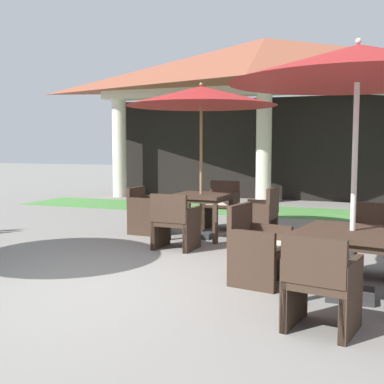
% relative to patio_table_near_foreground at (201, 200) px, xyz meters
% --- Properties ---
extents(ground_plane, '(60.00, 60.00, 0.00)m').
position_rel_patio_table_near_foreground_xyz_m(ground_plane, '(-0.10, -3.20, -0.64)').
color(ground_plane, gray).
extents(background_pavilion, '(10.02, 2.99, 4.39)m').
position_rel_patio_table_near_foreground_xyz_m(background_pavilion, '(-0.10, 5.52, 2.80)').
color(background_pavilion, beige).
rests_on(background_pavilion, ground).
extents(lawn_strip, '(11.82, 1.93, 0.01)m').
position_rel_patio_table_near_foreground_xyz_m(lawn_strip, '(-0.10, 3.67, -0.63)').
color(lawn_strip, '#47843D').
rests_on(lawn_strip, ground).
extents(patio_table_near_foreground, '(0.94, 0.94, 0.74)m').
position_rel_patio_table_near_foreground_xyz_m(patio_table_near_foreground, '(0.00, 0.00, 0.00)').
color(patio_table_near_foreground, '#38281E').
rests_on(patio_table_near_foreground, ground).
extents(patio_umbrella_near_foreground, '(2.52, 2.52, 2.59)m').
position_rel_patio_table_near_foreground_xyz_m(patio_umbrella_near_foreground, '(0.00, 0.00, 1.70)').
color(patio_umbrella_near_foreground, '#2D2D2D').
rests_on(patio_umbrella_near_foreground, ground).
extents(patio_chair_near_foreground_south, '(0.62, 0.59, 0.85)m').
position_rel_patio_table_near_foreground_xyz_m(patio_chair_near_foreground_south, '(-0.05, -1.03, -0.24)').
color(patio_chair_near_foreground_south, '#38281E').
rests_on(patio_chair_near_foreground_south, ground).
extents(patio_chair_near_foreground_north, '(0.62, 0.52, 0.89)m').
position_rel_patio_table_near_foreground_xyz_m(patio_chair_near_foreground_north, '(0.05, 1.03, -0.21)').
color(patio_chair_near_foreground_north, '#38281E').
rests_on(patio_chair_near_foreground_north, ground).
extents(patio_chair_near_foreground_west, '(0.60, 0.60, 0.81)m').
position_rel_patio_table_near_foreground_xyz_m(patio_chair_near_foreground_west, '(-1.03, 0.05, -0.24)').
color(patio_chair_near_foreground_west, '#38281E').
rests_on(patio_chair_near_foreground_west, ground).
extents(patio_chair_near_foreground_east, '(0.55, 0.65, 0.89)m').
position_rel_patio_table_near_foreground_xyz_m(patio_chair_near_foreground_east, '(1.03, -0.05, -0.22)').
color(patio_chair_near_foreground_east, '#38281E').
rests_on(patio_chair_near_foreground_east, ground).
extents(patio_table_mid_right, '(1.21, 1.21, 0.70)m').
position_rel_patio_table_near_foreground_xyz_m(patio_table_mid_right, '(2.54, -2.62, -0.02)').
color(patio_table_mid_right, '#38281E').
rests_on(patio_table_mid_right, ground).
extents(patio_umbrella_mid_right, '(2.55, 2.55, 2.60)m').
position_rel_patio_table_near_foreground_xyz_m(patio_umbrella_mid_right, '(2.54, -2.62, 1.70)').
color(patio_umbrella_mid_right, '#2D2D2D').
rests_on(patio_umbrella_mid_right, ground).
extents(patio_chair_mid_right_west, '(0.66, 0.66, 0.89)m').
position_rel_patio_table_near_foreground_xyz_m(patio_chair_mid_right_west, '(1.52, -2.42, -0.24)').
color(patio_chair_mid_right_west, '#38281E').
rests_on(patio_chair_mid_right_west, ground).
extents(patio_chair_mid_right_north, '(0.69, 0.66, 0.86)m').
position_rel_patio_table_near_foreground_xyz_m(patio_chair_mid_right_north, '(2.74, -1.60, -0.25)').
color(patio_chair_mid_right_north, '#38281E').
rests_on(patio_chair_mid_right_north, ground).
extents(patio_chair_mid_right_south, '(0.64, 0.64, 0.84)m').
position_rel_patio_table_near_foreground_xyz_m(patio_chair_mid_right_south, '(2.34, -3.64, -0.24)').
color(patio_chair_mid_right_south, '#38281E').
rests_on(patio_chair_mid_right_south, ground).
extents(terracotta_urn, '(0.28, 0.28, 0.42)m').
position_rel_patio_table_near_foreground_xyz_m(terracotta_urn, '(-2.34, 2.33, -0.47)').
color(terracotta_urn, '#9E5633').
rests_on(terracotta_urn, ground).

